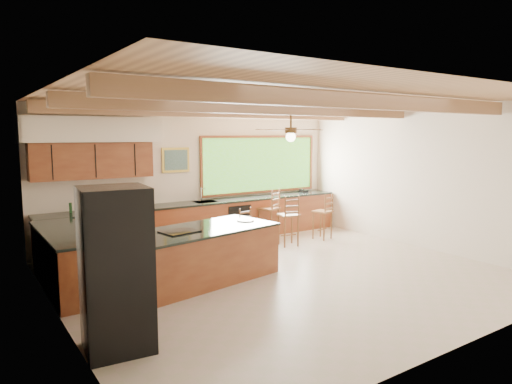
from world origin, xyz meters
TOP-DOWN VIEW (x-y plane):
  - ground at (0.00, 0.00)m, footprint 7.20×7.20m
  - room_shell at (-0.17, 0.65)m, footprint 7.27×6.54m
  - counter_run at (-0.82, 2.52)m, footprint 7.12×3.10m
  - island at (-1.30, 0.55)m, footprint 2.68×1.60m
  - refrigerator at (-3.22, -1.12)m, footprint 0.79×0.77m
  - bar_stool_a at (0.10, 1.55)m, footprint 0.39×0.39m
  - bar_stool_b at (1.41, 2.39)m, footprint 0.54×0.55m
  - bar_stool_c at (1.35, 1.57)m, footprint 0.48×0.48m
  - bar_stool_d at (2.40, 1.64)m, footprint 0.46×0.46m

SIDE VIEW (x-z plane):
  - ground at x=0.00m, z-range 0.00..0.00m
  - island at x=-1.30m, z-range -0.01..0.89m
  - counter_run at x=-0.82m, z-range -0.17..1.10m
  - bar_stool_a at x=0.10m, z-range 0.09..1.06m
  - bar_stool_d at x=2.40m, z-range 0.10..1.16m
  - bar_stool_c at x=1.35m, z-range 0.10..1.21m
  - bar_stool_b at x=1.41m, z-range 0.11..1.27m
  - refrigerator at x=-3.22m, z-range 0.00..1.84m
  - room_shell at x=-0.17m, z-range 0.70..3.72m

